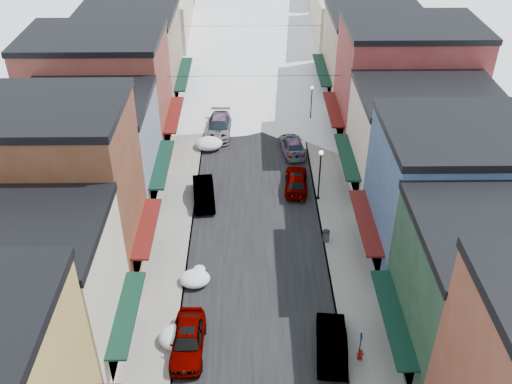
{
  "coord_description": "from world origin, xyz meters",
  "views": [
    {
      "loc": [
        -0.5,
        -10.76,
        27.12
      ],
      "look_at": [
        0.0,
        26.36,
        2.15
      ],
      "focal_mm": 40.0,
      "sensor_mm": 36.0,
      "label": 1
    }
  ],
  "objects_px": {
    "fire_hydrant": "(360,354)",
    "streetlamp_near": "(320,169)",
    "car_silver_sedan": "(188,340)",
    "trash_can": "(326,236)",
    "car_green_sedan": "(332,343)",
    "car_dark_hatch": "(204,193)"
  },
  "relations": [
    {
      "from": "fire_hydrant",
      "to": "streetlamp_near",
      "type": "bearing_deg",
      "value": 92.5
    },
    {
      "from": "car_silver_sedan",
      "to": "trash_can",
      "type": "relative_size",
      "value": 5.33
    },
    {
      "from": "car_green_sedan",
      "to": "fire_hydrant",
      "type": "bearing_deg",
      "value": 163.48
    },
    {
      "from": "fire_hydrant",
      "to": "car_dark_hatch",
      "type": "bearing_deg",
      "value": 121.51
    },
    {
      "from": "fire_hydrant",
      "to": "streetlamp_near",
      "type": "xyz_separation_m",
      "value": [
        -0.73,
        16.74,
        2.54
      ]
    },
    {
      "from": "trash_can",
      "to": "fire_hydrant",
      "type": "bearing_deg",
      "value": -86.23
    },
    {
      "from": "car_dark_hatch",
      "to": "car_green_sedan",
      "type": "bearing_deg",
      "value": -68.23
    },
    {
      "from": "trash_can",
      "to": "streetlamp_near",
      "type": "relative_size",
      "value": 0.2
    },
    {
      "from": "car_silver_sedan",
      "to": "trash_can",
      "type": "xyz_separation_m",
      "value": [
        9.45,
        10.13,
        -0.21
      ]
    },
    {
      "from": "car_dark_hatch",
      "to": "car_green_sedan",
      "type": "relative_size",
      "value": 0.98
    },
    {
      "from": "car_green_sedan",
      "to": "streetlamp_near",
      "type": "bearing_deg",
      "value": -88.17
    },
    {
      "from": "streetlamp_near",
      "to": "car_green_sedan",
      "type": "bearing_deg",
      "value": -93.2
    },
    {
      "from": "car_silver_sedan",
      "to": "streetlamp_near",
      "type": "height_order",
      "value": "streetlamp_near"
    },
    {
      "from": "trash_can",
      "to": "car_green_sedan",
      "type": "bearing_deg",
      "value": -94.93
    },
    {
      "from": "car_silver_sedan",
      "to": "car_green_sedan",
      "type": "xyz_separation_m",
      "value": [
        8.55,
        -0.3,
        -0.02
      ]
    },
    {
      "from": "car_green_sedan",
      "to": "fire_hydrant",
      "type": "distance_m",
      "value": 1.78
    },
    {
      "from": "car_green_sedan",
      "to": "fire_hydrant",
      "type": "height_order",
      "value": "car_green_sedan"
    },
    {
      "from": "car_silver_sedan",
      "to": "fire_hydrant",
      "type": "xyz_separation_m",
      "value": [
        10.19,
        -0.95,
        -0.34
      ]
    },
    {
      "from": "car_silver_sedan",
      "to": "car_dark_hatch",
      "type": "xyz_separation_m",
      "value": [
        -0.05,
        15.74,
        -0.04
      ]
    },
    {
      "from": "car_dark_hatch",
      "to": "trash_can",
      "type": "relative_size",
      "value": 5.26
    },
    {
      "from": "car_green_sedan",
      "to": "trash_can",
      "type": "distance_m",
      "value": 10.47
    },
    {
      "from": "fire_hydrant",
      "to": "trash_can",
      "type": "distance_m",
      "value": 11.1
    }
  ]
}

